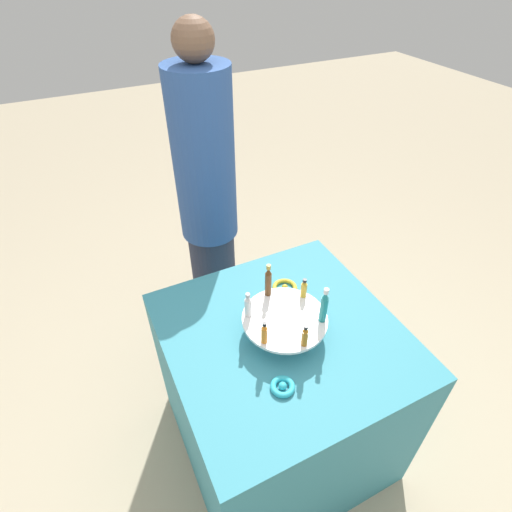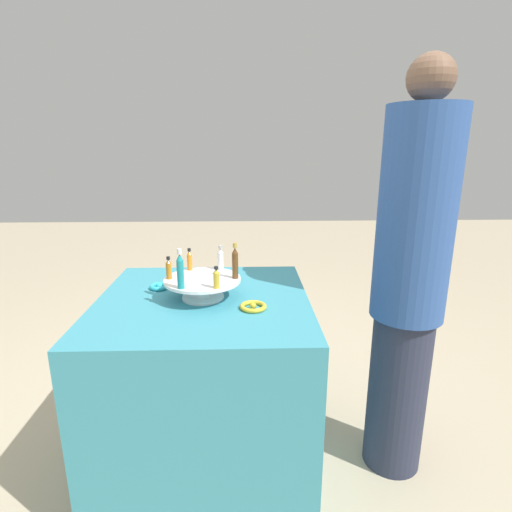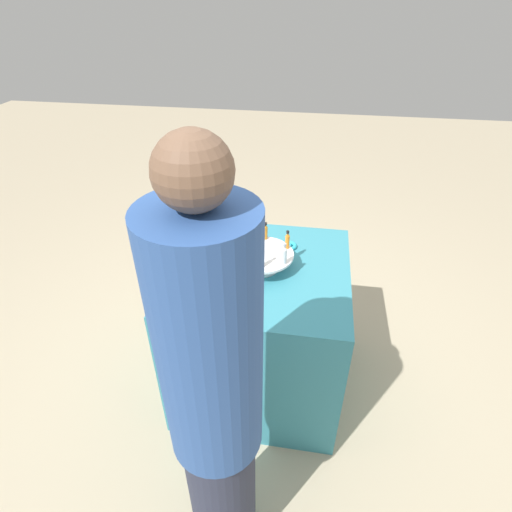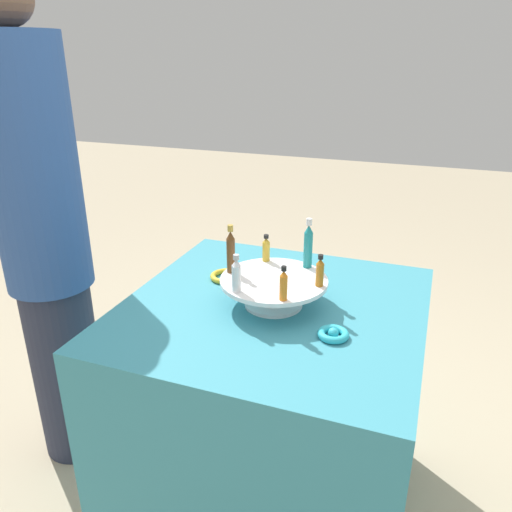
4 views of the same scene
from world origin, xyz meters
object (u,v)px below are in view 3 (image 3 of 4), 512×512
(bottle_gold, at_px, (235,252))
(ribbon_bow_teal, at_px, (289,246))
(bottle_teal, at_px, (240,231))
(bottle_brown, at_px, (257,257))
(person_figure, at_px, (215,406))
(bottle_orange, at_px, (287,240))
(ribbon_bow_gold, at_px, (229,290))
(display_stand, at_px, (261,258))
(bottle_clear, at_px, (284,255))
(bottle_amber, at_px, (266,231))

(bottle_gold, height_order, ribbon_bow_teal, bottle_gold)
(bottle_teal, relative_size, bottle_brown, 1.05)
(bottle_brown, height_order, person_figure, person_figure)
(person_figure, bearing_deg, bottle_orange, -7.20)
(ribbon_bow_gold, height_order, ribbon_bow_teal, ribbon_bow_teal)
(bottle_teal, xyz_separation_m, bottle_gold, (-0.13, 0.00, -0.03))
(bottle_orange, relative_size, bottle_brown, 0.66)
(display_stand, height_order, bottle_orange, bottle_orange)
(bottle_clear, xyz_separation_m, bottle_amber, (0.20, 0.11, -0.01))
(bottle_amber, bearing_deg, bottle_clear, -150.95)
(ribbon_bow_teal, bearing_deg, bottle_clear, 179.38)
(bottle_teal, bearing_deg, bottle_orange, -90.95)
(bottle_clear, bearing_deg, ribbon_bow_gold, 120.13)
(bottle_clear, bearing_deg, bottle_teal, 59.05)
(bottle_gold, bearing_deg, person_figure, -172.96)
(bottle_teal, bearing_deg, bottle_brown, -150.95)
(bottle_teal, height_order, ribbon_bow_gold, bottle_teal)
(bottle_orange, relative_size, bottle_gold, 1.12)
(bottle_teal, xyz_separation_m, ribbon_bow_teal, (0.13, -0.23, -0.14))
(ribbon_bow_gold, bearing_deg, display_stand, -30.02)
(bottle_orange, distance_m, ribbon_bow_gold, 0.37)
(ribbon_bow_teal, height_order, person_figure, person_figure)
(bottle_clear, height_order, bottle_brown, bottle_brown)
(display_stand, relative_size, bottle_gold, 3.64)
(bottle_clear, bearing_deg, bottle_brown, 119.05)
(bottle_teal, bearing_deg, bottle_gold, 179.05)
(bottle_clear, xyz_separation_m, bottle_orange, (0.13, -0.00, -0.01))
(display_stand, xyz_separation_m, person_figure, (-0.83, 0.02, 0.01))
(display_stand, relative_size, bottle_clear, 2.87)
(bottle_amber, height_order, ribbon_bow_teal, bottle_amber)
(bottle_clear, bearing_deg, ribbon_bow_teal, -0.62)
(bottle_clear, xyz_separation_m, bottle_teal, (0.14, 0.23, 0.02))
(bottle_clear, height_order, bottle_orange, bottle_clear)
(bottle_orange, xyz_separation_m, ribbon_bow_gold, (-0.26, 0.23, -0.12))
(ribbon_bow_gold, height_order, person_figure, person_figure)
(bottle_teal, distance_m, bottle_brown, 0.23)
(bottle_clear, bearing_deg, display_stand, 59.05)
(display_stand, relative_size, bottle_amber, 3.37)
(bottle_orange, height_order, ribbon_bow_gold, bottle_orange)
(bottle_amber, relative_size, person_figure, 0.05)
(ribbon_bow_teal, bearing_deg, ribbon_bow_gold, 149.98)
(bottle_gold, relative_size, person_figure, 0.05)
(bottle_brown, distance_m, ribbon_bow_teal, 0.38)
(bottle_teal, bearing_deg, bottle_clear, -120.95)
(display_stand, bearing_deg, bottle_orange, -60.95)
(ribbon_bow_teal, bearing_deg, person_figure, 172.47)
(ribbon_bow_gold, distance_m, person_figure, 0.64)
(bottle_teal, xyz_separation_m, person_figure, (-0.90, -0.09, -0.09))
(display_stand, xyz_separation_m, bottle_amber, (0.13, -0.00, 0.07))
(bottle_teal, bearing_deg, ribbon_bow_gold, 179.38)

